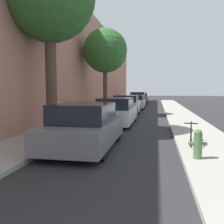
{
  "coord_description": "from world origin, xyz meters",
  "views": [
    {
      "loc": [
        1.25,
        0.56,
        1.85
      ],
      "look_at": [
        -0.49,
        10.02,
        0.96
      ],
      "focal_mm": 39.39,
      "sensor_mm": 36.0,
      "label": 1
    }
  ],
  "objects_px": {
    "fire_hydrant": "(198,143)",
    "parked_car_grey": "(85,127)",
    "parked_car_red": "(142,98)",
    "bicycle": "(191,133)",
    "parked_car_black": "(138,99)",
    "parked_car_silver": "(127,105)",
    "parked_car_white": "(116,112)",
    "parked_car_champagne": "(135,102)",
    "street_tree_far": "(105,51)"
  },
  "relations": [
    {
      "from": "parked_car_white",
      "to": "parked_car_black",
      "type": "relative_size",
      "value": 0.97
    },
    {
      "from": "parked_car_grey",
      "to": "parked_car_champagne",
      "type": "xyz_separation_m",
      "value": [
        0.11,
        16.13,
        -0.02
      ]
    },
    {
      "from": "street_tree_far",
      "to": "bicycle",
      "type": "distance_m",
      "value": 10.44
    },
    {
      "from": "parked_car_grey",
      "to": "parked_car_silver",
      "type": "height_order",
      "value": "parked_car_silver"
    },
    {
      "from": "parked_car_white",
      "to": "parked_car_champagne",
      "type": "distance_m",
      "value": 10.6
    },
    {
      "from": "parked_car_silver",
      "to": "parked_car_champagne",
      "type": "relative_size",
      "value": 0.96
    },
    {
      "from": "parked_car_silver",
      "to": "street_tree_far",
      "type": "xyz_separation_m",
      "value": [
        -1.33,
        -1.35,
        3.75
      ]
    },
    {
      "from": "parked_car_silver",
      "to": "fire_hydrant",
      "type": "height_order",
      "value": "parked_car_silver"
    },
    {
      "from": "parked_car_champagne",
      "to": "parked_car_white",
      "type": "bearing_deg",
      "value": -90.13
    },
    {
      "from": "parked_car_silver",
      "to": "street_tree_far",
      "type": "bearing_deg",
      "value": -134.42
    },
    {
      "from": "parked_car_red",
      "to": "parked_car_black",
      "type": "bearing_deg",
      "value": -91.14
    },
    {
      "from": "fire_hydrant",
      "to": "parked_car_black",
      "type": "bearing_deg",
      "value": 98.04
    },
    {
      "from": "parked_car_champagne",
      "to": "street_tree_far",
      "type": "distance_m",
      "value": 8.01
    },
    {
      "from": "parked_car_grey",
      "to": "parked_car_red",
      "type": "height_order",
      "value": "parked_car_grey"
    },
    {
      "from": "parked_car_champagne",
      "to": "bicycle",
      "type": "bearing_deg",
      "value": -78.25
    },
    {
      "from": "parked_car_red",
      "to": "bicycle",
      "type": "bearing_deg",
      "value": -83.11
    },
    {
      "from": "parked_car_grey",
      "to": "fire_hydrant",
      "type": "relative_size",
      "value": 5.47
    },
    {
      "from": "street_tree_far",
      "to": "fire_hydrant",
      "type": "bearing_deg",
      "value": -66.15
    },
    {
      "from": "parked_car_white",
      "to": "parked_car_silver",
      "type": "xyz_separation_m",
      "value": [
        -0.05,
        5.04,
        0.03
      ]
    },
    {
      "from": "parked_car_red",
      "to": "fire_hydrant",
      "type": "height_order",
      "value": "parked_car_red"
    },
    {
      "from": "parked_car_champagne",
      "to": "parked_car_silver",
      "type": "bearing_deg",
      "value": -90.76
    },
    {
      "from": "parked_car_grey",
      "to": "bicycle",
      "type": "relative_size",
      "value": 2.53
    },
    {
      "from": "parked_car_white",
      "to": "parked_car_champagne",
      "type": "relative_size",
      "value": 1.01
    },
    {
      "from": "parked_car_white",
      "to": "parked_car_silver",
      "type": "bearing_deg",
      "value": 90.56
    },
    {
      "from": "parked_car_black",
      "to": "parked_car_silver",
      "type": "bearing_deg",
      "value": -89.9
    },
    {
      "from": "parked_car_grey",
      "to": "parked_car_white",
      "type": "relative_size",
      "value": 0.9
    },
    {
      "from": "parked_car_grey",
      "to": "parked_car_champagne",
      "type": "distance_m",
      "value": 16.13
    },
    {
      "from": "parked_car_silver",
      "to": "fire_hydrant",
      "type": "xyz_separation_m",
      "value": [
        3.21,
        -11.61,
        -0.19
      ]
    },
    {
      "from": "parked_car_red",
      "to": "parked_car_silver",
      "type": "bearing_deg",
      "value": -90.3
    },
    {
      "from": "parked_car_grey",
      "to": "parked_car_silver",
      "type": "distance_m",
      "value": 10.58
    },
    {
      "from": "street_tree_far",
      "to": "bicycle",
      "type": "relative_size",
      "value": 3.63
    },
    {
      "from": "parked_car_black",
      "to": "street_tree_far",
      "type": "bearing_deg",
      "value": -95.91
    },
    {
      "from": "fire_hydrant",
      "to": "bicycle",
      "type": "relative_size",
      "value": 0.46
    },
    {
      "from": "parked_car_red",
      "to": "street_tree_far",
      "type": "xyz_separation_m",
      "value": [
        -1.41,
        -17.92,
        3.78
      ]
    },
    {
      "from": "parked_car_grey",
      "to": "parked_car_silver",
      "type": "bearing_deg",
      "value": 89.8
    },
    {
      "from": "parked_car_grey",
      "to": "bicycle",
      "type": "distance_m",
      "value": 3.4
    },
    {
      "from": "parked_car_black",
      "to": "parked_car_red",
      "type": "height_order",
      "value": "parked_car_black"
    },
    {
      "from": "fire_hydrant",
      "to": "parked_car_grey",
      "type": "bearing_deg",
      "value": 162.35
    },
    {
      "from": "parked_car_champagne",
      "to": "parked_car_black",
      "type": "height_order",
      "value": "parked_car_black"
    },
    {
      "from": "parked_car_red",
      "to": "bicycle",
      "type": "distance_m",
      "value": 26.58
    },
    {
      "from": "parked_car_champagne",
      "to": "bicycle",
      "type": "height_order",
      "value": "parked_car_champagne"
    },
    {
      "from": "parked_car_grey",
      "to": "parked_car_black",
      "type": "distance_m",
      "value": 21.84
    },
    {
      "from": "parked_car_white",
      "to": "bicycle",
      "type": "bearing_deg",
      "value": -56.01
    },
    {
      "from": "bicycle",
      "to": "parked_car_red",
      "type": "bearing_deg",
      "value": 104.4
    },
    {
      "from": "parked_car_champagne",
      "to": "parked_car_black",
      "type": "distance_m",
      "value": 5.71
    },
    {
      "from": "parked_car_white",
      "to": "fire_hydrant",
      "type": "relative_size",
      "value": 6.09
    },
    {
      "from": "parked_car_white",
      "to": "parked_car_red",
      "type": "bearing_deg",
      "value": 89.9
    },
    {
      "from": "parked_car_champagne",
      "to": "street_tree_far",
      "type": "xyz_separation_m",
      "value": [
        -1.4,
        -6.9,
        3.8
      ]
    },
    {
      "from": "parked_car_silver",
      "to": "parked_car_grey",
      "type": "bearing_deg",
      "value": -90.2
    },
    {
      "from": "parked_car_silver",
      "to": "parked_car_red",
      "type": "bearing_deg",
      "value": 89.7
    }
  ]
}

